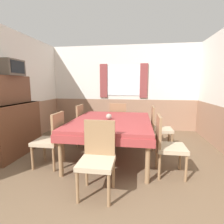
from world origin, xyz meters
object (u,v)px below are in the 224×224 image
object	(u,v)px
chair_left_far	(75,123)
chair_right_near	(167,143)
chair_head_window	(118,120)
tv	(11,67)
chair_right_far	(159,126)
vase	(109,117)
chair_left_near	(52,138)
chair_head_near	(98,155)
sideboard	(13,121)
dining_table	(111,125)

from	to	relation	value
chair_left_far	chair_right_near	bearing A→B (deg)	-120.45
chair_head_window	tv	bearing A→B (deg)	-146.51
chair_right_near	chair_right_far	bearing A→B (deg)	-180.00
chair_right_far	vase	xyz separation A→B (m)	(-1.01, -0.55, 0.29)
chair_left_far	chair_left_near	size ratio (longest dim) A/B	1.00
chair_head_window	chair_left_near	distance (m)	1.99
chair_head_window	vase	size ratio (longest dim) A/B	8.36
chair_left_near	vase	xyz separation A→B (m)	(0.90, 0.58, 0.29)
chair_right_far	vase	distance (m)	1.19
chair_head_window	chair_left_near	size ratio (longest dim) A/B	1.00
chair_right_near	chair_left_near	world-z (taller)	same
chair_head_near	chair_head_window	bearing A→B (deg)	-90.00
vase	chair_head_window	bearing A→B (deg)	87.31
chair_right_far	chair_left_near	xyz separation A→B (m)	(-1.92, -1.13, 0.00)
chair_head_near	sideboard	world-z (taller)	sideboard
chair_right_far	sideboard	world-z (taller)	sideboard
chair_right_far	chair_head_window	size ratio (longest dim) A/B	1.00
chair_head_near	sideboard	distance (m)	2.23
dining_table	chair_right_near	world-z (taller)	chair_right_near
chair_right_far	tv	size ratio (longest dim) A/B	2.01
chair_right_far	chair_left_near	world-z (taller)	same
chair_head_window	tv	world-z (taller)	tv
chair_head_near	chair_right_near	size ratio (longest dim) A/B	1.00
tv	vase	size ratio (longest dim) A/B	4.17
dining_table	chair_right_far	bearing A→B (deg)	30.45
chair_right_near	vase	xyz separation A→B (m)	(-1.01, 0.58, 0.29)
chair_head_near	sideboard	bearing A→B (deg)	-26.74
chair_right_far	chair_left_near	distance (m)	2.22
dining_table	sideboard	distance (m)	1.99
dining_table	chair_left_near	bearing A→B (deg)	-149.55
chair_left_far	chair_right_near	xyz separation A→B (m)	(1.92, -1.13, 0.00)
chair_head_near	tv	bearing A→B (deg)	-28.58
dining_table	tv	bearing A→B (deg)	-176.65
chair_right_far	chair_left_far	world-z (taller)	same
chair_head_near	chair_right_near	world-z (taller)	same
chair_right_far	vase	world-z (taller)	chair_right_far
chair_left_far	chair_right_near	distance (m)	2.22
chair_head_window	chair_right_near	bearing A→B (deg)	-61.20
chair_head_near	chair_left_near	bearing A→B (deg)	-32.75
chair_head_near	tv	distance (m)	2.55
chair_head_window	sideboard	size ratio (longest dim) A/B	0.60
chair_head_near	chair_right_near	distance (m)	1.14
dining_table	chair_head_window	size ratio (longest dim) A/B	2.05
chair_left_near	vase	bearing A→B (deg)	-57.29
dining_table	vase	size ratio (longest dim) A/B	17.16
chair_right_near	chair_head_near	bearing A→B (deg)	-57.25
chair_head_near	chair_head_window	size ratio (longest dim) A/B	1.00
sideboard	vase	xyz separation A→B (m)	(1.93, 0.20, 0.11)
chair_left_far	sideboard	bearing A→B (deg)	126.00
chair_left_far	chair_right_near	world-z (taller)	same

